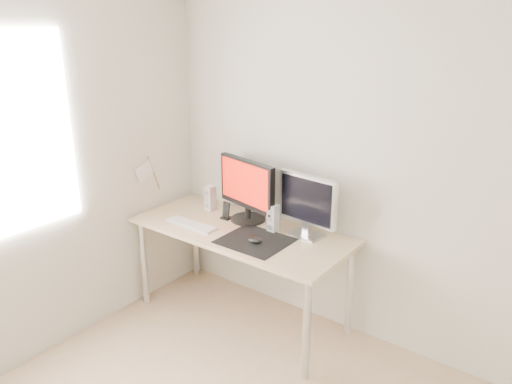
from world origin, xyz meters
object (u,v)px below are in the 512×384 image
Objects in this scene: desk at (241,239)px; speaker_left at (210,198)px; phone_dock at (226,214)px; main_monitor at (247,188)px; mouse at (255,240)px; speaker_right at (273,218)px; keyboard at (191,224)px; second_monitor at (307,203)px.

speaker_left is (-0.42, 0.14, 0.18)m from desk.
desk is 12.11× the size of phone_dock.
main_monitor is at bearing 111.33° from desk.
speaker_left is at bearing 161.04° from desk.
main_monitor reaches higher than desk.
mouse is at bearing -44.82° from main_monitor.
phone_dock is (-0.41, -0.03, -0.06)m from speaker_right.
phone_dock is (0.12, 0.25, 0.03)m from keyboard.
second_monitor is 3.42× the size of phone_dock.
mouse reaches higher than keyboard.
keyboard is at bearing -73.36° from speaker_left.
main_monitor is at bearing 25.33° from phone_dock.
speaker_right reaches higher than mouse.
second_monitor is (0.50, 0.03, -0.01)m from main_monitor.
second_monitor is at bearing 8.65° from phone_dock.
speaker_right is (0.62, -0.03, 0.00)m from speaker_left.
mouse is at bearing -124.17° from second_monitor.
main_monitor reaches higher than keyboard.
speaker_left is at bearing -179.01° from main_monitor.
speaker_right is at bearing 28.06° from desk.
phone_dock is at bearing 63.93° from keyboard.
desk is at bearing -18.96° from speaker_left.
mouse reaches higher than desk.
second_monitor is 0.28m from speaker_right.
keyboard is (-0.53, -0.28, -0.09)m from speaker_right.
speaker_left is 0.62m from speaker_right.
phone_dock is at bearing -154.67° from main_monitor.
desk is at bearing 149.62° from mouse.
main_monitor is 4.14× the size of phone_dock.
mouse is 0.70m from speaker_left.
desk is 0.48m from speaker_left.
mouse is 0.25m from speaker_right.
main_monitor is 2.81× the size of speaker_left.
desk is 3.79× the size of keyboard.
phone_dock is at bearing -171.35° from second_monitor.
keyboard is 3.19× the size of phone_dock.
keyboard is (-0.33, -0.17, 0.09)m from desk.
phone_dock is (0.22, -0.06, -0.06)m from speaker_left.
speaker_left is at bearing 163.96° from phone_dock.
phone_dock is at bearing -16.04° from speaker_left.
second_monitor is at bearing 22.30° from desk.
second_monitor reaches higher than phone_dock.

